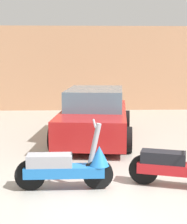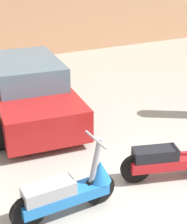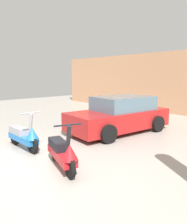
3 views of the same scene
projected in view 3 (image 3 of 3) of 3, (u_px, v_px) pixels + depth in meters
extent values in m
plane|color=#9E998E|center=(31.00, 163.00, 5.17)|extent=(28.00, 28.00, 0.00)
cylinder|color=black|center=(32.00, 144.00, 5.79)|extent=(0.49, 0.09, 0.49)
cylinder|color=black|center=(15.00, 136.00, 6.57)|extent=(0.49, 0.09, 0.49)
cube|color=#1E66B2|center=(23.00, 138.00, 6.17)|extent=(1.28, 0.31, 0.17)
cube|color=gray|center=(19.00, 130.00, 6.30)|extent=(0.72, 0.29, 0.19)
cylinder|color=gray|center=(31.00, 126.00, 5.75)|extent=(0.23, 0.09, 0.70)
cylinder|color=gray|center=(30.00, 113.00, 5.69)|extent=(0.04, 0.57, 0.03)
cone|color=#1E66B2|center=(32.00, 133.00, 5.73)|extent=(0.33, 0.33, 0.32)
cylinder|color=black|center=(70.00, 166.00, 4.39)|extent=(0.50, 0.23, 0.49)
cylinder|color=black|center=(55.00, 150.00, 5.36)|extent=(0.50, 0.23, 0.49)
cube|color=#B2191E|center=(61.00, 155.00, 4.86)|extent=(1.32, 0.67, 0.17)
cube|color=black|center=(58.00, 144.00, 5.04)|extent=(0.77, 0.49, 0.19)
cylinder|color=black|center=(68.00, 142.00, 4.36)|extent=(0.24, 0.15, 0.70)
cylinder|color=black|center=(68.00, 125.00, 4.30)|extent=(0.20, 0.55, 0.03)
cone|color=#B2191E|center=(70.00, 152.00, 4.32)|extent=(0.41, 0.41, 0.32)
cube|color=maroon|center=(119.00, 119.00, 7.99)|extent=(2.04, 4.00, 0.64)
cube|color=slate|center=(123.00, 103.00, 8.03)|extent=(1.65, 2.30, 0.50)
cylinder|color=black|center=(108.00, 134.00, 6.67)|extent=(0.27, 0.61, 0.59)
cylinder|color=black|center=(79.00, 124.00, 7.98)|extent=(0.27, 0.61, 0.59)
cylinder|color=black|center=(158.00, 124.00, 8.06)|extent=(0.27, 0.61, 0.59)
cylinder|color=black|center=(126.00, 117.00, 9.38)|extent=(0.27, 0.61, 0.59)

